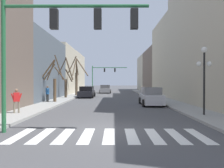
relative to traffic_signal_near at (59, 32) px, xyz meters
The scene contains 15 objects.
ground_plane 4.79m from the traffic_signal_near, 12.48° to the left, with size 240.00×240.00×0.00m, color #4C4C4F.
building_row_left 19.16m from the traffic_signal_near, 114.24° to the left, with size 6.00×50.28×11.98m.
building_row_right 25.40m from the traffic_signal_near, 61.37° to the left, with size 6.00×59.80×13.27m.
crosswalk_stripes 4.79m from the traffic_signal_near, 13.01° to the right, with size 7.65×2.60×0.01m.
traffic_signal_near is the anchor object (origin of this frame).
traffic_signal_far 38.67m from the traffic_signal_near, 90.00° to the left, with size 7.69×0.28×5.69m.
street_lamp_right_corner 8.96m from the traffic_signal_near, 27.77° to the left, with size 0.95×0.36×4.15m.
car_parked_right_mid 12.82m from the traffic_signal_near, 62.00° to the left, with size 1.96×4.21×1.67m.
car_parked_left_mid 32.86m from the traffic_signal_near, 88.77° to the left, with size 2.16×4.22×1.57m.
car_driving_away_lane 21.36m from the traffic_signal_near, 93.85° to the left, with size 2.13×4.82×1.54m.
pedestrian_near_right_corner 13.76m from the traffic_signal_near, 108.92° to the left, with size 0.53×0.56×1.61m.
pedestrian_on_right_sidewalk 6.96m from the traffic_signal_near, 129.59° to the left, with size 0.61×0.42×1.56m.
street_tree_right_near 24.18m from the traffic_signal_near, 97.88° to the left, with size 3.57×2.84×5.96m.
street_tree_right_mid 13.54m from the traffic_signal_near, 106.34° to the left, with size 2.70×1.09×4.76m.
street_tree_right_far 19.32m from the traffic_signal_near, 101.41° to the left, with size 2.44×0.69×5.19m.
Camera 1 is at (0.18, -9.70, 2.16)m, focal length 35.00 mm.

